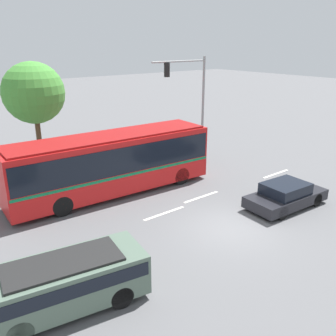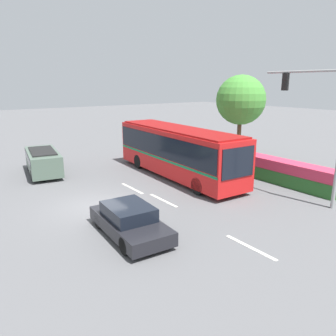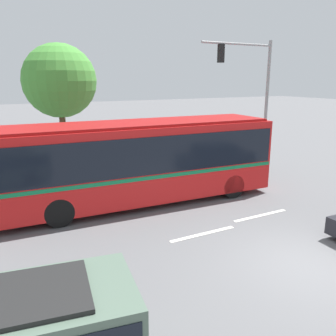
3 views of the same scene
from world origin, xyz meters
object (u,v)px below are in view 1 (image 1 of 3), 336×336
sedan_foreground (286,195)px  suv_left_lane (65,281)px  city_bus (112,160)px  traffic_light_pole (193,92)px  street_tree_left (34,93)px

sedan_foreground → suv_left_lane: suv_left_lane is taller
city_bus → sedan_foreground: 9.15m
city_bus → traffic_light_pole: (8.19, 2.72, 2.65)m
suv_left_lane → traffic_light_pole: size_ratio=0.75×
street_tree_left → sedan_foreground: bearing=-63.3°
city_bus → sedan_foreground: size_ratio=2.56×
suv_left_lane → street_tree_left: 15.55m
traffic_light_pole → street_tree_left: traffic_light_pole is taller
city_bus → street_tree_left: size_ratio=1.69×
city_bus → traffic_light_pole: traffic_light_pole is taller
city_bus → street_tree_left: bearing=102.9°
suv_left_lane → street_tree_left: size_ratio=0.77×
city_bus → suv_left_lane: size_ratio=2.19×
city_bus → sedan_foreground: bearing=-46.7°
city_bus → traffic_light_pole: 9.02m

